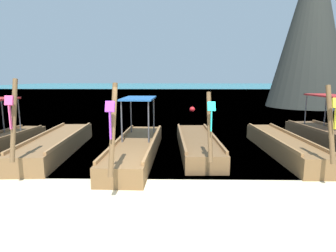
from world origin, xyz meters
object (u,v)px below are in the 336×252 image
(longtail_boat_pink_ribbon, at_px, (57,144))
(longtail_boat_violet_ribbon, at_px, (136,147))
(longtail_boat_yellow_ribbon, at_px, (282,145))
(karst_rock, at_px, (313,28))
(longtail_boat_turquoise_ribbon, at_px, (197,144))
(mooring_buoy_near, at_px, (192,109))

(longtail_boat_pink_ribbon, height_order, longtail_boat_violet_ribbon, longtail_boat_pink_ribbon)
(longtail_boat_violet_ribbon, distance_m, longtail_boat_yellow_ribbon, 5.20)
(longtail_boat_yellow_ribbon, height_order, karst_rock, karst_rock)
(karst_rock, bearing_deg, longtail_boat_yellow_ribbon, -117.28)
(longtail_boat_violet_ribbon, relative_size, longtail_boat_turquoise_ribbon, 1.12)
(longtail_boat_violet_ribbon, xyz_separation_m, longtail_boat_yellow_ribbon, (5.18, 0.47, -0.02))
(longtail_boat_pink_ribbon, relative_size, mooring_buoy_near, 13.85)
(longtail_boat_pink_ribbon, xyz_separation_m, mooring_buoy_near, (5.73, 12.18, -0.10))
(longtail_boat_pink_ribbon, bearing_deg, mooring_buoy_near, 64.81)
(longtail_boat_yellow_ribbon, xyz_separation_m, karst_rock, (8.67, 16.81, 6.78))
(longtail_boat_turquoise_ribbon, bearing_deg, longtail_boat_pink_ribbon, -177.21)
(longtail_boat_pink_ribbon, distance_m, longtail_boat_yellow_ribbon, 8.14)
(longtail_boat_pink_ribbon, xyz_separation_m, longtail_boat_yellow_ribbon, (8.14, -0.02, 0.01))
(longtail_boat_yellow_ribbon, bearing_deg, longtail_boat_violet_ribbon, -174.84)
(longtail_boat_violet_ribbon, xyz_separation_m, karst_rock, (13.85, 17.28, 6.76))
(mooring_buoy_near, bearing_deg, karst_rock, 22.60)
(longtail_boat_pink_ribbon, height_order, longtail_boat_turquoise_ribbon, longtail_boat_pink_ribbon)
(longtail_boat_violet_ribbon, xyz_separation_m, longtail_boat_turquoise_ribbon, (2.16, 0.74, -0.06))
(longtail_boat_turquoise_ribbon, distance_m, mooring_buoy_near, 11.95)
(longtail_boat_pink_ribbon, bearing_deg, longtail_boat_turquoise_ribbon, 2.79)
(longtail_boat_pink_ribbon, distance_m, mooring_buoy_near, 13.46)
(longtail_boat_violet_ribbon, height_order, karst_rock, karst_rock)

